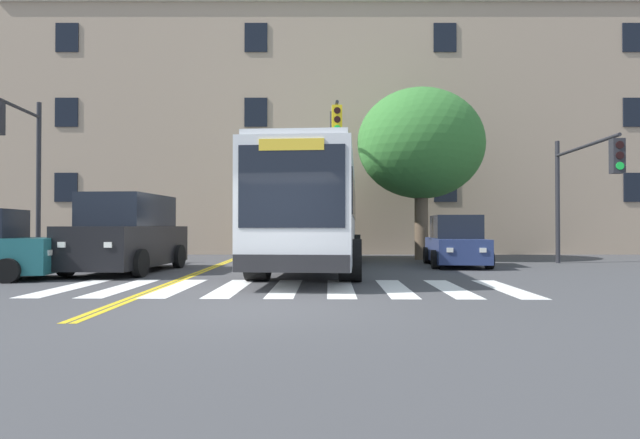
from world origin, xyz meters
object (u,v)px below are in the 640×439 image
(traffic_light_far_corner, at_px, (24,154))
(street_tree_curbside_large, at_px, (422,144))
(car_navy_far_lane, at_px, (457,243))
(car_tan_behind_bus, at_px, (335,232))
(traffic_light_overhead, at_px, (335,156))
(city_bus, at_px, (317,210))
(traffic_light_near_corner, at_px, (583,176))
(car_black_near_lane, at_px, (129,235))

(traffic_light_far_corner, relative_size, street_tree_curbside_large, 0.81)
(car_navy_far_lane, bearing_deg, car_tan_behind_bus, 112.61)
(car_navy_far_lane, height_order, street_tree_curbside_large, street_tree_curbside_large)
(car_tan_behind_bus, xyz_separation_m, traffic_light_overhead, (-0.20, -8.00, 2.95))
(city_bus, distance_m, traffic_light_near_corner, 8.89)
(city_bus, xyz_separation_m, car_navy_far_lane, (4.78, 0.91, -1.09))
(car_black_near_lane, relative_size, street_tree_curbside_large, 0.69)
(city_bus, relative_size, traffic_light_near_corner, 2.75)
(traffic_light_near_corner, relative_size, traffic_light_far_corner, 0.79)
(street_tree_curbside_large, bearing_deg, car_tan_behind_bus, 119.05)
(traffic_light_near_corner, xyz_separation_m, traffic_light_overhead, (-8.18, 2.07, 0.97))
(car_black_near_lane, height_order, traffic_light_overhead, traffic_light_overhead)
(traffic_light_far_corner, height_order, street_tree_curbside_large, street_tree_curbside_large)
(city_bus, relative_size, car_navy_far_lane, 3.28)
(car_black_near_lane, xyz_separation_m, traffic_light_near_corner, (14.44, 1.58, 1.92))
(city_bus, distance_m, car_navy_far_lane, 4.98)
(car_navy_far_lane, xyz_separation_m, street_tree_curbside_large, (-0.51, 3.29, 3.93))
(car_black_near_lane, height_order, car_navy_far_lane, car_black_near_lane)
(city_bus, relative_size, traffic_light_overhead, 2.09)
(city_bus, distance_m, traffic_light_overhead, 3.24)
(traffic_light_near_corner, bearing_deg, street_tree_curbside_large, 139.41)
(traffic_light_near_corner, height_order, traffic_light_far_corner, traffic_light_far_corner)
(car_navy_far_lane, xyz_separation_m, traffic_light_overhead, (-4.14, 1.46, 3.20))
(car_tan_behind_bus, xyz_separation_m, traffic_light_far_corner, (-10.60, -10.05, 2.74))
(city_bus, distance_m, car_black_near_lane, 5.83)
(traffic_light_near_corner, bearing_deg, traffic_light_overhead, 165.79)
(car_tan_behind_bus, distance_m, traffic_light_far_corner, 14.86)
(city_bus, height_order, car_navy_far_lane, city_bus)
(traffic_light_near_corner, height_order, traffic_light_overhead, traffic_light_overhead)
(car_black_near_lane, relative_size, traffic_light_near_corner, 1.09)
(car_tan_behind_bus, relative_size, traffic_light_overhead, 0.82)
(city_bus, height_order, car_tan_behind_bus, city_bus)
(traffic_light_far_corner, bearing_deg, street_tree_curbside_large, 15.43)
(car_black_near_lane, xyz_separation_m, car_tan_behind_bus, (6.47, 11.64, -0.05))
(traffic_light_far_corner, bearing_deg, car_black_near_lane, -21.14)
(street_tree_curbside_large, bearing_deg, traffic_light_overhead, -153.36)
(car_tan_behind_bus, distance_m, traffic_light_near_corner, 12.99)
(car_navy_far_lane, height_order, traffic_light_overhead, traffic_light_overhead)
(car_tan_behind_bus, height_order, street_tree_curbside_large, street_tree_curbside_large)
(traffic_light_near_corner, distance_m, street_tree_curbside_large, 6.22)
(car_navy_far_lane, distance_m, traffic_light_near_corner, 4.65)
(traffic_light_far_corner, distance_m, street_tree_curbside_large, 14.59)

